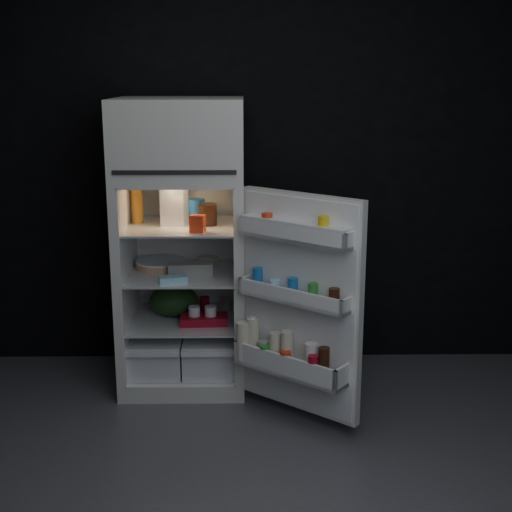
{
  "coord_description": "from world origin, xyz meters",
  "views": [
    {
      "loc": [
        0.06,
        -2.96,
        1.92
      ],
      "look_at": [
        0.12,
        1.0,
        0.9
      ],
      "focal_mm": 50.0,
      "sensor_mm": 36.0,
      "label": 1
    }
  ],
  "objects_px": {
    "yogurt_tray": "(204,320)",
    "refrigerator": "(182,235)",
    "milk_jug": "(174,205)",
    "fridge_door": "(296,308)",
    "egg_carton": "(190,269)"
  },
  "relations": [
    {
      "from": "fridge_door",
      "to": "egg_carton",
      "type": "xyz_separation_m",
      "value": [
        -0.61,
        0.53,
        0.08
      ]
    },
    {
      "from": "refrigerator",
      "to": "milk_jug",
      "type": "relative_size",
      "value": 7.42
    },
    {
      "from": "milk_jug",
      "to": "fridge_door",
      "type": "bearing_deg",
      "value": -30.99
    },
    {
      "from": "fridge_door",
      "to": "milk_jug",
      "type": "height_order",
      "value": "fridge_door"
    },
    {
      "from": "refrigerator",
      "to": "fridge_door",
      "type": "bearing_deg",
      "value": -42.64
    },
    {
      "from": "milk_jug",
      "to": "yogurt_tray",
      "type": "bearing_deg",
      "value": -22.47
    },
    {
      "from": "refrigerator",
      "to": "milk_jug",
      "type": "xyz_separation_m",
      "value": [
        -0.04,
        -0.04,
        0.19
      ]
    },
    {
      "from": "refrigerator",
      "to": "milk_jug",
      "type": "bearing_deg",
      "value": -137.09
    },
    {
      "from": "refrigerator",
      "to": "yogurt_tray",
      "type": "relative_size",
      "value": 6.16
    },
    {
      "from": "milk_jug",
      "to": "egg_carton",
      "type": "height_order",
      "value": "milk_jug"
    },
    {
      "from": "fridge_door",
      "to": "milk_jug",
      "type": "distance_m",
      "value": 1.02
    },
    {
      "from": "refrigerator",
      "to": "egg_carton",
      "type": "relative_size",
      "value": 6.6
    },
    {
      "from": "fridge_door",
      "to": "milk_jug",
      "type": "bearing_deg",
      "value": 140.75
    },
    {
      "from": "milk_jug",
      "to": "egg_carton",
      "type": "distance_m",
      "value": 0.4
    },
    {
      "from": "yogurt_tray",
      "to": "refrigerator",
      "type": "bearing_deg",
      "value": 131.11
    }
  ]
}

